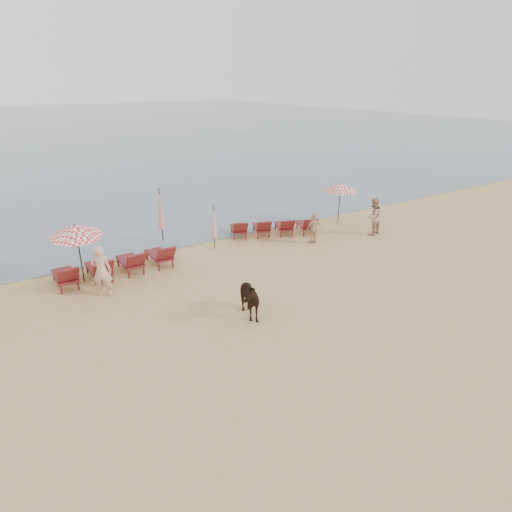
{
  "coord_description": "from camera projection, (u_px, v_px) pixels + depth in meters",
  "views": [
    {
      "loc": [
        -8.0,
        -7.69,
        7.28
      ],
      "look_at": [
        0.0,
        5.0,
        1.1
      ],
      "focal_mm": 30.0,
      "sensor_mm": 36.0,
      "label": 1
    }
  ],
  "objects": [
    {
      "name": "lounger_cluster_right",
      "position": [
        273.0,
        227.0,
        21.5
      ],
      "size": [
        4.55,
        3.26,
        0.66
      ],
      "rotation": [
        0.0,
        0.0,
        -0.4
      ],
      "color": "maroon",
      "rests_on": "ground"
    },
    {
      "name": "beachgoer_right_a",
      "position": [
        373.0,
        216.0,
        21.46
      ],
      "size": [
        1.05,
        0.89,
        1.9
      ],
      "primitive_type": "imported",
      "rotation": [
        0.0,
        0.0,
        3.34
      ],
      "color": "tan",
      "rests_on": "ground"
    },
    {
      "name": "lounger_cluster_left",
      "position": [
        116.0,
        264.0,
        16.99
      ],
      "size": [
        4.56,
        2.01,
        0.72
      ],
      "rotation": [
        0.0,
        0.0,
        0.02
      ],
      "color": "maroon",
      "rests_on": "ground"
    },
    {
      "name": "ground",
      "position": [
        345.0,
        344.0,
        12.73
      ],
      "size": [
        120.0,
        120.0,
        0.0
      ],
      "primitive_type": "plane",
      "color": "tan",
      "rests_on": "ground"
    },
    {
      "name": "cow",
      "position": [
        246.0,
        298.0,
        13.99
      ],
      "size": [
        0.97,
        1.7,
        1.36
      ],
      "primitive_type": "imported",
      "rotation": [
        0.0,
        0.0,
        -0.15
      ],
      "color": "black",
      "rests_on": "ground"
    },
    {
      "name": "sea",
      "position": [
        29.0,
        125.0,
        75.32
      ],
      "size": [
        160.0,
        140.0,
        0.06
      ],
      "primitive_type": "cube",
      "color": "#51606B",
      "rests_on": "ground"
    },
    {
      "name": "beachgoer_left",
      "position": [
        102.0,
        271.0,
        15.28
      ],
      "size": [
        0.83,
        0.71,
        1.92
      ],
      "primitive_type": "imported",
      "rotation": [
        0.0,
        0.0,
        2.7
      ],
      "color": "tan",
      "rests_on": "ground"
    },
    {
      "name": "beachgoer_right_b",
      "position": [
        314.0,
        229.0,
        20.34
      ],
      "size": [
        0.87,
        0.38,
        1.47
      ],
      "primitive_type": "imported",
      "rotation": [
        0.0,
        0.0,
        3.16
      ],
      "color": "tan",
      "rests_on": "ground"
    },
    {
      "name": "umbrella_open_right",
      "position": [
        340.0,
        187.0,
        22.8
      ],
      "size": [
        1.82,
        1.82,
        2.21
      ],
      "rotation": [
        0.0,
        0.0,
        -0.11
      ],
      "color": "black",
      "rests_on": "ground"
    },
    {
      "name": "umbrella_closed_right",
      "position": [
        160.0,
        209.0,
        20.32
      ],
      "size": [
        0.32,
        0.32,
        2.63
      ],
      "rotation": [
        0.0,
        0.0,
        -0.26
      ],
      "color": "black",
      "rests_on": "ground"
    },
    {
      "name": "umbrella_closed_left",
      "position": [
        214.0,
        222.0,
        19.47
      ],
      "size": [
        0.26,
        0.26,
        2.14
      ],
      "rotation": [
        0.0,
        0.0,
        -0.08
      ],
      "color": "black",
      "rests_on": "ground"
    },
    {
      "name": "umbrella_open_left_b",
      "position": [
        76.0,
        230.0,
        15.94
      ],
      "size": [
        1.9,
        1.93,
        2.42
      ],
      "rotation": [
        0.0,
        0.0,
        0.17
      ],
      "color": "black",
      "rests_on": "ground"
    }
  ]
}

